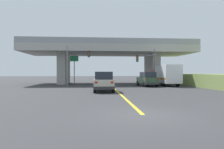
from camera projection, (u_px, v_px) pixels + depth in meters
name	position (u px, v px, depth m)	size (l,w,h in m)	color
ground	(109.00, 84.00, 34.64)	(160.00, 160.00, 0.00)	#353538
overpass_bridge	(109.00, 54.00, 34.59)	(28.53, 9.78, 7.30)	#A8A59E
lane_divider_stripe	(117.00, 91.00, 20.45)	(0.20, 23.29, 0.01)	yellow
suv_lead	(103.00, 82.00, 19.98)	(2.00, 4.33, 2.02)	#B7B29E
suv_crossing	(147.00, 79.00, 27.63)	(2.11, 4.84, 2.02)	#2D4C33
box_truck	(165.00, 75.00, 29.24)	(2.33, 7.36, 3.03)	red
traffic_signal_nearside	(148.00, 63.00, 28.47)	(2.79, 0.36, 5.34)	#56595E
traffic_signal_farside	(75.00, 60.00, 28.00)	(3.33, 0.36, 5.85)	slate
highway_sign	(74.00, 63.00, 31.59)	(1.37, 0.17, 4.85)	slate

